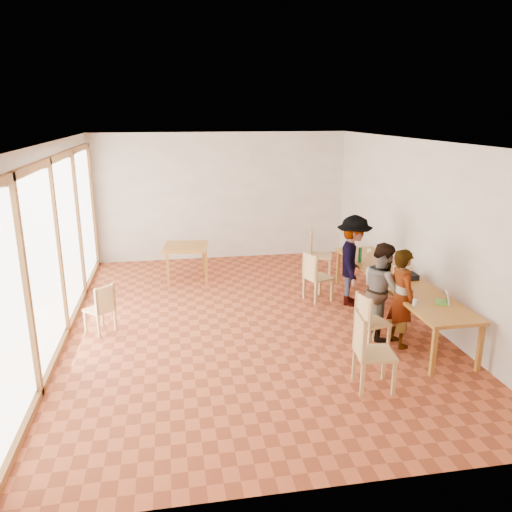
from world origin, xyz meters
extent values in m
plane|color=#B04E2A|center=(0.00, 0.00, 0.00)|extent=(8.00, 8.00, 0.00)
cube|color=#EFE2CF|center=(0.00, 4.00, 1.50)|extent=(6.00, 0.10, 3.00)
cube|color=#EFE2CF|center=(0.00, -4.00, 1.50)|extent=(6.00, 0.10, 3.00)
cube|color=#EFE2CF|center=(3.00, 0.00, 1.50)|extent=(0.10, 8.00, 3.00)
cube|color=white|center=(-2.96, 0.00, 1.50)|extent=(0.10, 8.00, 3.00)
cube|color=white|center=(0.00, 0.00, 3.02)|extent=(6.00, 8.00, 0.04)
cube|color=#A56B24|center=(2.50, -0.29, 0.72)|extent=(0.80, 4.00, 0.05)
cube|color=#A56B24|center=(2.16, -2.23, 0.35)|extent=(0.06, 0.06, 0.70)
cube|color=#A56B24|center=(2.16, 1.65, 0.35)|extent=(0.06, 0.06, 0.70)
cube|color=#A56B24|center=(2.84, -2.23, 0.35)|extent=(0.06, 0.06, 0.70)
cube|color=#A56B24|center=(2.84, 1.65, 0.35)|extent=(0.06, 0.06, 0.70)
cube|color=#A56B24|center=(-0.94, 2.41, 0.72)|extent=(0.90, 0.90, 0.05)
cube|color=#A56B24|center=(-1.33, 2.02, 0.35)|extent=(0.05, 0.05, 0.70)
cube|color=#A56B24|center=(-1.33, 2.80, 0.35)|extent=(0.05, 0.05, 0.70)
cube|color=#A56B24|center=(-0.55, 2.02, 0.35)|extent=(0.05, 0.05, 0.70)
cube|color=#A56B24|center=(-0.55, 2.80, 0.35)|extent=(0.05, 0.05, 0.70)
cube|color=#D8B46C|center=(1.27, -2.36, 0.48)|extent=(0.52, 0.52, 0.04)
cube|color=#D8B46C|center=(1.05, -2.34, 0.75)|extent=(0.10, 0.47, 0.49)
cube|color=#D8B46C|center=(1.69, -1.30, 0.41)|extent=(0.48, 0.48, 0.04)
cube|color=#D8B46C|center=(1.51, -1.34, 0.65)|extent=(0.12, 0.40, 0.42)
cube|color=#D8B46C|center=(1.47, 0.79, 0.45)|extent=(0.56, 0.56, 0.04)
cube|color=#D8B46C|center=(1.28, 0.72, 0.70)|extent=(0.19, 0.42, 0.46)
cube|color=#D8B46C|center=(1.90, 2.09, 0.48)|extent=(0.60, 0.60, 0.04)
cube|color=#D8B46C|center=(1.70, 2.16, 0.75)|extent=(0.20, 0.46, 0.49)
cube|color=#D8B46C|center=(-2.42, 0.00, 0.39)|extent=(0.54, 0.54, 0.04)
cube|color=#D8B46C|center=(-2.29, -0.13, 0.61)|extent=(0.30, 0.30, 0.40)
imported|color=gray|center=(2.14, -1.25, 0.76)|extent=(0.42, 0.59, 1.52)
imported|color=gray|center=(1.99, -0.87, 0.76)|extent=(0.59, 0.75, 1.52)
imported|color=gray|center=(2.02, 0.49, 0.84)|extent=(0.98, 1.23, 1.67)
cube|color=#55B32F|center=(2.63, -1.52, 0.76)|extent=(0.23, 0.26, 0.02)
cube|color=white|center=(2.70, -1.55, 0.84)|extent=(0.14, 0.21, 0.18)
cube|color=#55B32F|center=(2.38, -0.47, 0.76)|extent=(0.26, 0.31, 0.03)
cube|color=white|center=(2.47, -0.44, 0.86)|extent=(0.14, 0.26, 0.22)
cube|color=#55B32F|center=(2.35, 0.13, 0.76)|extent=(0.28, 0.32, 0.03)
cube|color=white|center=(2.44, 0.10, 0.86)|extent=(0.16, 0.26, 0.22)
imported|color=gold|center=(2.28, -0.73, 0.80)|extent=(0.14, 0.14, 0.10)
cylinder|color=#1A7540|center=(2.21, 0.65, 0.89)|extent=(0.07, 0.07, 0.28)
cylinder|color=silver|center=(2.20, -1.54, 0.80)|extent=(0.07, 0.07, 0.09)
cylinder|color=white|center=(2.65, 1.28, 0.78)|extent=(0.08, 0.08, 0.06)
cube|color=#DA4D81|center=(2.65, 0.77, 0.76)|extent=(0.05, 0.10, 0.01)
cube|color=black|center=(2.72, -0.40, 0.80)|extent=(0.16, 0.26, 0.09)
camera|label=1|loc=(-1.21, -7.77, 3.43)|focal=35.00mm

